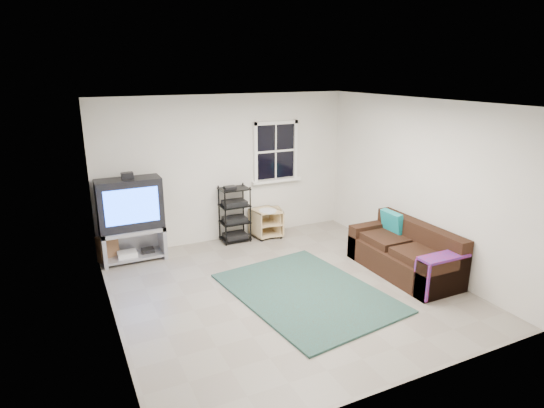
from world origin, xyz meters
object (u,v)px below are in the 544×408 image
av_rack (235,217)px  tv_unit (131,213)px  sofa (406,255)px  side_table_left (264,222)px  side_table_right (269,220)px

av_rack → tv_unit: bearing=-177.9°
tv_unit → av_rack: size_ratio=1.43×
tv_unit → sofa: 4.36m
sofa → av_rack: bearing=128.0°
side_table_left → side_table_right: size_ratio=0.95×
av_rack → side_table_right: (0.66, -0.02, -0.15)m
av_rack → sofa: 3.03m
side_table_left → tv_unit: bearing=-178.5°
side_table_right → sofa: sofa is taller
tv_unit → side_table_right: (2.46, 0.04, -0.50)m
av_rack → sofa: bearing=-52.0°
av_rack → side_table_right: bearing=-1.9°
av_rack → side_table_left: size_ratio=1.95×
tv_unit → side_table_left: tv_unit is taller
tv_unit → av_rack: 1.84m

